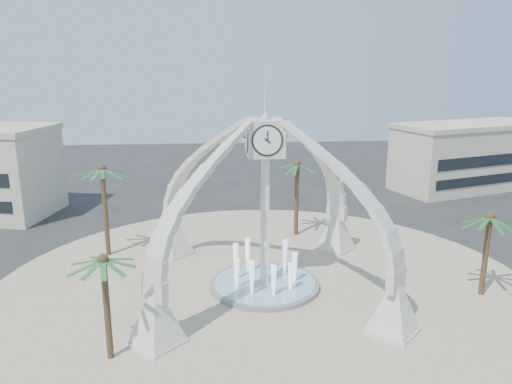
{
  "coord_description": "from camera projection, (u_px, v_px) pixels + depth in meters",
  "views": [
    {
      "loc": [
        -3.74,
        -33.5,
        15.87
      ],
      "look_at": [
        -0.45,
        2.0,
        6.74
      ],
      "focal_mm": 35.0,
      "sensor_mm": 36.0,
      "label": 1
    }
  ],
  "objects": [
    {
      "name": "palm_east",
      "position": [
        490.0,
        218.0,
        34.02
      ],
      "size": [
        5.07,
        5.07,
        6.59
      ],
      "rotation": [
        0.0,
        0.0,
        0.28
      ],
      "color": "brown",
      "rests_on": "ground"
    },
    {
      "name": "clock_tower",
      "position": [
        265.0,
        202.0,
        34.98
      ],
      "size": [
        17.94,
        17.94,
        16.3
      ],
      "color": "beige",
      "rests_on": "ground"
    },
    {
      "name": "plaza",
      "position": [
        265.0,
        287.0,
        36.58
      ],
      "size": [
        40.0,
        40.0,
        0.06
      ],
      "primitive_type": "cylinder",
      "color": "tan",
      "rests_on": "ground"
    },
    {
      "name": "palm_south",
      "position": [
        103.0,
        261.0,
        26.33
      ],
      "size": [
        4.14,
        4.14,
        6.62
      ],
      "rotation": [
        0.0,
        0.0,
        0.06
      ],
      "color": "brown",
      "rests_on": "ground"
    },
    {
      "name": "building_ne",
      "position": [
        469.0,
        156.0,
        65.21
      ],
      "size": [
        21.87,
        14.17,
        8.6
      ],
      "rotation": [
        0.0,
        0.0,
        0.31
      ],
      "color": "beige",
      "rests_on": "ground"
    },
    {
      "name": "fountain",
      "position": [
        265.0,
        284.0,
        36.51
      ],
      "size": [
        8.0,
        8.0,
        3.62
      ],
      "color": "gray",
      "rests_on": "ground"
    },
    {
      "name": "palm_west",
      "position": [
        102.0,
        170.0,
        40.96
      ],
      "size": [
        4.91,
        4.91,
        8.42
      ],
      "rotation": [
        0.0,
        0.0,
        0.15
      ],
      "color": "brown",
      "rests_on": "ground"
    },
    {
      "name": "ground",
      "position": [
        265.0,
        287.0,
        36.59
      ],
      "size": [
        140.0,
        140.0,
        0.0
      ],
      "primitive_type": "plane",
      "color": "#282828",
      "rests_on": "ground"
    },
    {
      "name": "palm_north",
      "position": [
        297.0,
        165.0,
        46.22
      ],
      "size": [
        5.49,
        5.49,
        7.75
      ],
      "rotation": [
        0.0,
        0.0,
        0.33
      ],
      "color": "brown",
      "rests_on": "ground"
    }
  ]
}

